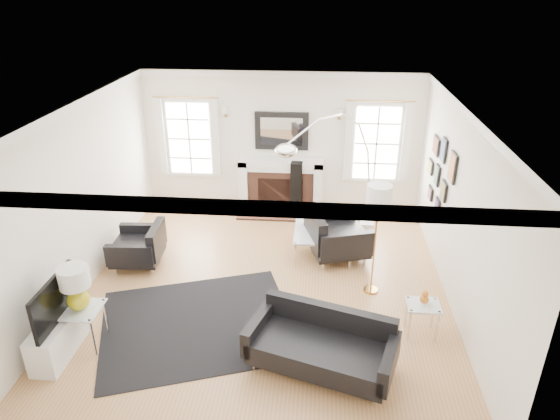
# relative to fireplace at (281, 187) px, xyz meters

# --- Properties ---
(floor) EXTENTS (6.00, 6.00, 0.00)m
(floor) POSITION_rel_fireplace_xyz_m (0.00, -2.79, -0.54)
(floor) COLOR #A97546
(floor) RESTS_ON ground
(back_wall) EXTENTS (5.50, 0.04, 2.80)m
(back_wall) POSITION_rel_fireplace_xyz_m (0.00, 0.21, 0.86)
(back_wall) COLOR white
(back_wall) RESTS_ON floor
(front_wall) EXTENTS (5.50, 0.04, 2.80)m
(front_wall) POSITION_rel_fireplace_xyz_m (0.00, -5.79, 0.86)
(front_wall) COLOR white
(front_wall) RESTS_ON floor
(left_wall) EXTENTS (0.04, 6.00, 2.80)m
(left_wall) POSITION_rel_fireplace_xyz_m (-2.75, -2.79, 0.86)
(left_wall) COLOR white
(left_wall) RESTS_ON floor
(right_wall) EXTENTS (0.04, 6.00, 2.80)m
(right_wall) POSITION_rel_fireplace_xyz_m (2.75, -2.79, 0.86)
(right_wall) COLOR white
(right_wall) RESTS_ON floor
(ceiling) EXTENTS (5.50, 6.00, 0.02)m
(ceiling) POSITION_rel_fireplace_xyz_m (0.00, -2.79, 2.26)
(ceiling) COLOR white
(ceiling) RESTS_ON back_wall
(crown_molding) EXTENTS (5.50, 6.00, 0.12)m
(crown_molding) POSITION_rel_fireplace_xyz_m (0.00, -2.79, 2.20)
(crown_molding) COLOR white
(crown_molding) RESTS_ON back_wall
(fireplace) EXTENTS (1.70, 0.69, 1.11)m
(fireplace) POSITION_rel_fireplace_xyz_m (0.00, 0.00, 0.00)
(fireplace) COLOR white
(fireplace) RESTS_ON floor
(mantel_mirror) EXTENTS (1.05, 0.07, 0.75)m
(mantel_mirror) POSITION_rel_fireplace_xyz_m (0.00, 0.16, 1.11)
(mantel_mirror) COLOR black
(mantel_mirror) RESTS_ON back_wall
(window_left) EXTENTS (1.24, 0.15, 1.62)m
(window_left) POSITION_rel_fireplace_xyz_m (-1.85, 0.16, 0.92)
(window_left) COLOR white
(window_left) RESTS_ON back_wall
(window_right) EXTENTS (1.24, 0.15, 1.62)m
(window_right) POSITION_rel_fireplace_xyz_m (1.85, 0.16, 0.92)
(window_right) COLOR white
(window_right) RESTS_ON back_wall
(gallery_wall) EXTENTS (0.04, 1.73, 1.29)m
(gallery_wall) POSITION_rel_fireplace_xyz_m (2.72, -1.50, 0.99)
(gallery_wall) COLOR black
(gallery_wall) RESTS_ON right_wall
(tv_unit) EXTENTS (0.35, 1.00, 1.09)m
(tv_unit) POSITION_rel_fireplace_xyz_m (-2.44, -4.49, -0.21)
(tv_unit) COLOR white
(tv_unit) RESTS_ON floor
(area_rug) EXTENTS (3.15, 2.88, 0.01)m
(area_rug) POSITION_rel_fireplace_xyz_m (-0.84, -3.78, -0.54)
(area_rug) COLOR black
(area_rug) RESTS_ON floor
(sofa) EXTENTS (1.94, 1.30, 0.58)m
(sofa) POSITION_rel_fireplace_xyz_m (0.88, -4.45, -0.23)
(sofa) COLOR black
(sofa) RESTS_ON floor
(armchair_left) EXTENTS (0.84, 0.92, 0.59)m
(armchair_left) POSITION_rel_fireplace_xyz_m (-2.14, -2.29, -0.21)
(armchair_left) COLOR black
(armchair_left) RESTS_ON floor
(armchair_right) EXTENTS (1.19, 1.27, 0.70)m
(armchair_right) POSITION_rel_fireplace_xyz_m (1.05, -1.76, -0.15)
(armchair_right) COLOR black
(armchair_right) RESTS_ON floor
(coffee_table) EXTENTS (0.98, 0.98, 0.44)m
(coffee_table) POSITION_rel_fireplace_xyz_m (0.87, -1.66, -0.14)
(coffee_table) COLOR silver
(coffee_table) RESTS_ON floor
(side_table_left) EXTENTS (0.51, 0.51, 0.56)m
(side_table_left) POSITION_rel_fireplace_xyz_m (-2.20, -4.31, -0.09)
(side_table_left) COLOR silver
(side_table_left) RESTS_ON floor
(nesting_table) EXTENTS (0.44, 0.37, 0.48)m
(nesting_table) POSITION_rel_fireplace_xyz_m (2.20, -3.73, -0.17)
(nesting_table) COLOR silver
(nesting_table) RESTS_ON floor
(gourd_lamp) EXTENTS (0.38, 0.38, 0.61)m
(gourd_lamp) POSITION_rel_fireplace_xyz_m (-2.20, -4.31, 0.36)
(gourd_lamp) COLOR gold
(gourd_lamp) RESTS_ON side_table_left
(orange_vase) EXTENTS (0.12, 0.12, 0.19)m
(orange_vase) POSITION_rel_fireplace_xyz_m (2.20, -3.73, 0.04)
(orange_vase) COLOR orange
(orange_vase) RESTS_ON nesting_table
(arc_floor_lamp) EXTENTS (1.75, 1.62, 2.47)m
(arc_floor_lamp) POSITION_rel_fireplace_xyz_m (0.96, -1.32, 0.79)
(arc_floor_lamp) COLOR white
(arc_floor_lamp) RESTS_ON floor
(stick_floor_lamp) EXTENTS (0.36, 0.36, 1.76)m
(stick_floor_lamp) POSITION_rel_fireplace_xyz_m (1.62, -2.76, 0.98)
(stick_floor_lamp) COLOR #B98A40
(stick_floor_lamp) RESTS_ON floor
(speaker_tower) EXTENTS (0.23, 0.23, 1.12)m
(speaker_tower) POSITION_rel_fireplace_xyz_m (0.32, -0.14, 0.02)
(speaker_tower) COLOR black
(speaker_tower) RESTS_ON floor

